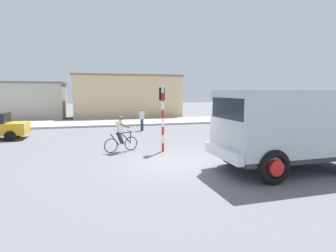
{
  "coord_description": "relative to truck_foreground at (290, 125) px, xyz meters",
  "views": [
    {
      "loc": [
        -3.06,
        -10.31,
        2.85
      ],
      "look_at": [
        0.42,
        2.5,
        1.2
      ],
      "focal_mm": 29.53,
      "sensor_mm": 36.0,
      "label": 1
    }
  ],
  "objects": [
    {
      "name": "building_corner_left",
      "position": [
        -15.25,
        23.4,
        0.26
      ],
      "size": [
        11.09,
        5.15,
        3.85
      ],
      "color": "#B2AD9E",
      "rests_on": "ground"
    },
    {
      "name": "truck_foreground",
      "position": [
        0.0,
        0.0,
        0.0
      ],
      "size": [
        5.47,
        2.93,
        2.9
      ],
      "color": "#B2B7BC",
      "rests_on": "ground"
    },
    {
      "name": "ground_plane",
      "position": [
        -3.8,
        1.92,
        -1.67
      ],
      "size": [
        120.0,
        120.0,
        0.0
      ],
      "primitive_type": "plane",
      "color": "slate"
    },
    {
      "name": "pedestrian_near_kerb",
      "position": [
        -3.42,
        11.59,
        -0.82
      ],
      "size": [
        0.34,
        0.22,
        1.62
      ],
      "color": "#2D334C",
      "rests_on": "ground"
    },
    {
      "name": "cyclist",
      "position": [
        -5.63,
        4.73,
        -0.8
      ],
      "size": [
        1.64,
        0.72,
        1.72
      ],
      "color": "black",
      "rests_on": "ground"
    },
    {
      "name": "traffic_light_pole",
      "position": [
        -3.67,
        4.35,
        0.4
      ],
      "size": [
        0.24,
        0.43,
        3.2
      ],
      "color": "red",
      "rests_on": "ground"
    },
    {
      "name": "sidewalk_far",
      "position": [
        -3.8,
        16.92,
        -1.59
      ],
      "size": [
        80.0,
        5.0,
        0.16
      ],
      "primitive_type": "cube",
      "color": "#ADADA8",
      "rests_on": "ground"
    },
    {
      "name": "building_mid_block",
      "position": [
        -3.11,
        22.82,
        0.67
      ],
      "size": [
        11.54,
        5.4,
        4.66
      ],
      "color": "#D1B284",
      "rests_on": "ground"
    }
  ]
}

